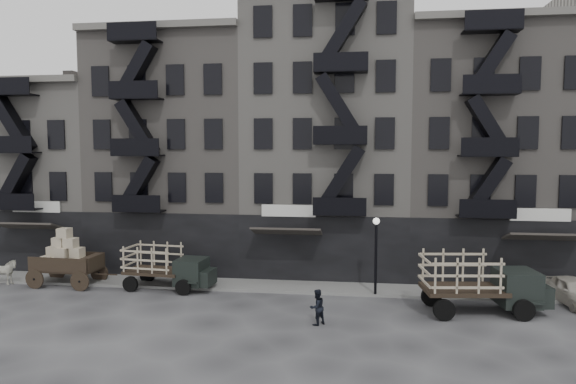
# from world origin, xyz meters

# --- Properties ---
(ground) EXTENTS (140.00, 140.00, 0.00)m
(ground) POSITION_xyz_m (0.00, 0.00, 0.00)
(ground) COLOR #38383A
(ground) RESTS_ON ground
(sidewalk) EXTENTS (55.00, 2.50, 0.15)m
(sidewalk) POSITION_xyz_m (0.00, 3.75, 0.07)
(sidewalk) COLOR slate
(sidewalk) RESTS_ON ground
(building_west) EXTENTS (10.00, 11.35, 13.20)m
(building_west) POSITION_xyz_m (-20.00, 9.83, 6.00)
(building_west) COLOR gray
(building_west) RESTS_ON ground
(building_midwest) EXTENTS (10.00, 11.35, 16.20)m
(building_midwest) POSITION_xyz_m (-10.00, 9.83, 7.50)
(building_midwest) COLOR slate
(building_midwest) RESTS_ON ground
(building_center) EXTENTS (10.00, 11.35, 18.20)m
(building_center) POSITION_xyz_m (-0.00, 9.82, 8.50)
(building_center) COLOR gray
(building_center) RESTS_ON ground
(building_mideast) EXTENTS (10.00, 11.35, 16.20)m
(building_mideast) POSITION_xyz_m (10.00, 9.83, 7.50)
(building_mideast) COLOR slate
(building_mideast) RESTS_ON ground
(lamp_post) EXTENTS (0.36, 0.36, 4.28)m
(lamp_post) POSITION_xyz_m (3.00, 2.60, 2.78)
(lamp_post) COLOR black
(lamp_post) RESTS_ON ground
(horse) EXTENTS (1.98, 1.44, 1.52)m
(horse) POSITION_xyz_m (-18.50, 2.04, 0.76)
(horse) COLOR beige
(horse) RESTS_ON ground
(wagon) EXTENTS (4.03, 2.31, 3.33)m
(wagon) POSITION_xyz_m (-14.78, 2.59, 1.90)
(wagon) COLOR black
(wagon) RESTS_ON ground
(stake_truck_west) EXTENTS (5.19, 2.48, 2.53)m
(stake_truck_west) POSITION_xyz_m (-8.63, 2.59, 1.44)
(stake_truck_west) COLOR black
(stake_truck_west) RESTS_ON ground
(stake_truck_east) EXTENTS (6.08, 3.02, 2.94)m
(stake_truck_east) POSITION_xyz_m (7.91, 0.46, 1.68)
(stake_truck_east) COLOR black
(stake_truck_east) RESTS_ON ground
(car_east) EXTENTS (2.07, 4.20, 1.38)m
(car_east) POSITION_xyz_m (13.00, 2.60, 0.69)
(car_east) COLOR beige
(car_east) RESTS_ON ground
(pedestrian_mid) EXTENTS (0.99, 0.99, 1.63)m
(pedestrian_mid) POSITION_xyz_m (0.22, -2.21, 0.81)
(pedestrian_mid) COLOR black
(pedestrian_mid) RESTS_ON ground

